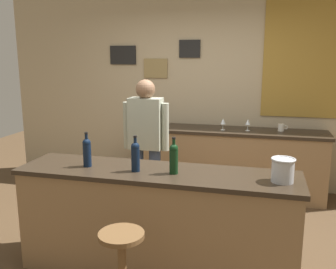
% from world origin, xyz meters
% --- Properties ---
extents(ground_plane, '(10.00, 10.00, 0.00)m').
position_xyz_m(ground_plane, '(0.00, 0.00, 0.00)').
color(ground_plane, '#4C3823').
extents(back_wall, '(6.00, 0.09, 2.80)m').
position_xyz_m(back_wall, '(0.04, 2.03, 1.42)').
color(back_wall, tan).
rests_on(back_wall, ground_plane).
extents(bar_counter, '(2.39, 0.60, 0.92)m').
position_xyz_m(bar_counter, '(0.00, -0.40, 0.46)').
color(bar_counter, olive).
rests_on(bar_counter, ground_plane).
extents(side_counter, '(2.59, 0.56, 0.90)m').
position_xyz_m(side_counter, '(0.40, 1.65, 0.45)').
color(side_counter, olive).
rests_on(side_counter, ground_plane).
extents(bartender, '(0.52, 0.21, 1.62)m').
position_xyz_m(bartender, '(-0.39, 0.54, 0.94)').
color(bartender, '#384766').
rests_on(bartender, ground_plane).
extents(bar_stool, '(0.32, 0.32, 0.68)m').
position_xyz_m(bar_stool, '(-0.05, -1.09, 0.46)').
color(bar_stool, brown).
rests_on(bar_stool, ground_plane).
extents(wine_bottle_a, '(0.07, 0.07, 0.31)m').
position_xyz_m(wine_bottle_a, '(-0.62, -0.43, 1.06)').
color(wine_bottle_a, black).
rests_on(wine_bottle_a, bar_counter).
extents(wine_bottle_b, '(0.07, 0.07, 0.31)m').
position_xyz_m(wine_bottle_b, '(-0.16, -0.46, 1.06)').
color(wine_bottle_b, black).
rests_on(wine_bottle_b, bar_counter).
extents(wine_bottle_c, '(0.07, 0.07, 0.31)m').
position_xyz_m(wine_bottle_c, '(0.16, -0.44, 1.06)').
color(wine_bottle_c, black).
rests_on(wine_bottle_c, bar_counter).
extents(ice_bucket, '(0.19, 0.19, 0.19)m').
position_xyz_m(ice_bucket, '(1.02, -0.43, 1.02)').
color(ice_bucket, '#B7BABF').
rests_on(ice_bucket, bar_counter).
extents(wine_glass_a, '(0.07, 0.07, 0.16)m').
position_xyz_m(wine_glass_a, '(0.34, 1.60, 1.01)').
color(wine_glass_a, silver).
rests_on(wine_glass_a, side_counter).
extents(wine_glass_b, '(0.07, 0.07, 0.16)m').
position_xyz_m(wine_glass_b, '(0.66, 1.63, 1.01)').
color(wine_glass_b, silver).
rests_on(wine_glass_b, side_counter).
extents(coffee_mug, '(0.12, 0.08, 0.09)m').
position_xyz_m(coffee_mug, '(1.09, 1.72, 0.95)').
color(coffee_mug, silver).
rests_on(coffee_mug, side_counter).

